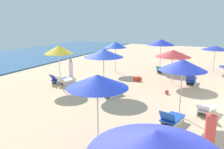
{
  "coord_description": "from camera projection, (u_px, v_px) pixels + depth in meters",
  "views": [
    {
      "loc": [
        -12.2,
        1.7,
        4.38
      ],
      "look_at": [
        0.85,
        7.84,
        0.97
      ],
      "focal_mm": 36.38,
      "sensor_mm": 36.0,
      "label": 1
    }
  ],
  "objects": [
    {
      "name": "lounge_chair_7_0",
      "position": [
        163.0,
        70.0,
        19.68
      ],
      "size": [
        1.61,
        1.03,
        0.64
      ],
      "rotation": [
        0.0,
        0.0,
        1.24
      ],
      "color": "silver",
      "rests_on": "ground_plane"
    },
    {
      "name": "umbrella_9",
      "position": [
        97.0,
        81.0,
        7.58
      ],
      "size": [
        2.12,
        2.12,
        2.65
      ],
      "color": "silver",
      "rests_on": "ground_plane"
    },
    {
      "name": "lounge_chair_0_1",
      "position": [
        206.0,
        109.0,
        10.85
      ],
      "size": [
        1.5,
        0.96,
        0.63
      ],
      "rotation": [
        0.0,
        0.0,
        1.31
      ],
      "color": "silver",
      "rests_on": "ground_plane"
    },
    {
      "name": "umbrella_6",
      "position": [
        156.0,
        143.0,
        3.59
      ],
      "size": [
        2.27,
        2.27,
        2.72
      ],
      "color": "silver",
      "rests_on": "ground_plane"
    },
    {
      "name": "umbrella_2",
      "position": [
        116.0,
        45.0,
        19.46
      ],
      "size": [
        1.9,
        1.9,
        2.65
      ],
      "color": "silver",
      "rests_on": "ground_plane"
    },
    {
      "name": "umbrella_0",
      "position": [
        183.0,
        65.0,
        10.21
      ],
      "size": [
        2.16,
        2.16,
        2.72
      ],
      "color": "silver",
      "rests_on": "ground_plane"
    },
    {
      "name": "cooler_box_0",
      "position": [
        137.0,
        79.0,
        16.98
      ],
      "size": [
        0.58,
        0.58,
        0.31
      ],
      "primitive_type": "cube",
      "rotation": [
        0.0,
        0.0,
        2.36
      ],
      "color": "red",
      "rests_on": "ground_plane"
    },
    {
      "name": "beachgoer_0",
      "position": [
        210.0,
        132.0,
        7.66
      ],
      "size": [
        0.5,
        0.5,
        1.55
      ],
      "rotation": [
        0.0,
        0.0,
        3.91
      ],
      "color": "#ED4B48",
      "rests_on": "ground_plane"
    },
    {
      "name": "beachgoer_2",
      "position": [
        182.0,
        61.0,
        21.33
      ],
      "size": [
        0.46,
        0.46,
        1.51
      ],
      "rotation": [
        0.0,
        0.0,
        4.48
      ],
      "color": "#171733",
      "rests_on": "ground_plane"
    },
    {
      "name": "lounge_chair_8_0",
      "position": [
        59.0,
        79.0,
        16.45
      ],
      "size": [
        1.55,
        1.01,
        0.7
      ],
      "rotation": [
        0.0,
        0.0,
        1.28
      ],
      "color": "silver",
      "rests_on": "ground_plane"
    },
    {
      "name": "umbrella_5",
      "position": [
        215.0,
        48.0,
        19.79
      ],
      "size": [
        2.33,
        2.33,
        2.28
      ],
      "color": "silver",
      "rests_on": "ground_plane"
    },
    {
      "name": "beachgoer_1",
      "position": [
        71.0,
        70.0,
        17.19
      ],
      "size": [
        0.41,
        0.41,
        1.61
      ],
      "rotation": [
        0.0,
        0.0,
        1.95
      ],
      "color": "white",
      "rests_on": "ground_plane"
    },
    {
      "name": "umbrella_3",
      "position": [
        173.0,
        53.0,
        15.84
      ],
      "size": [
        2.48,
        2.48,
        2.43
      ],
      "color": "silver",
      "rests_on": "ground_plane"
    },
    {
      "name": "lounge_chair_4_0",
      "position": [
        112.0,
        92.0,
        13.5
      ],
      "size": [
        1.48,
        1.04,
        0.64
      ],
      "rotation": [
        0.0,
        0.0,
        1.22
      ],
      "color": "silver",
      "rests_on": "ground_plane"
    },
    {
      "name": "umbrella_4",
      "position": [
        104.0,
        53.0,
        13.89
      ],
      "size": [
        2.46,
        2.46,
        2.71
      ],
      "color": "silver",
      "rests_on": "ground_plane"
    },
    {
      "name": "lounge_chair_0_0",
      "position": [
        172.0,
        118.0,
        9.77
      ],
      "size": [
        1.46,
        0.95,
        0.76
      ],
      "rotation": [
        0.0,
        0.0,
        1.34
      ],
      "color": "silver",
      "rests_on": "ground_plane"
    },
    {
      "name": "umbrella_7",
      "position": [
        161.0,
        42.0,
        20.26
      ],
      "size": [
        2.46,
        2.46,
        2.8
      ],
      "color": "silver",
      "rests_on": "ground_plane"
    },
    {
      "name": "lounge_chair_8_1",
      "position": [
        66.0,
        80.0,
        16.17
      ],
      "size": [
        1.55,
        0.81,
        0.68
      ],
      "rotation": [
        0.0,
        0.0,
        1.41
      ],
      "color": "silver",
      "rests_on": "ground_plane"
    },
    {
      "name": "beach_ball_1",
      "position": [
        167.0,
        92.0,
        13.94
      ],
      "size": [
        0.25,
        0.25,
        0.25
      ],
      "primitive_type": "sphere",
      "color": "red",
      "rests_on": "ground_plane"
    },
    {
      "name": "umbrella_8",
      "position": [
        59.0,
        50.0,
        14.87
      ],
      "size": [
        1.89,
        1.89,
        2.82
      ],
      "color": "silver",
      "rests_on": "ground_plane"
    },
    {
      "name": "lounge_chair_3_0",
      "position": [
        191.0,
        80.0,
        16.13
      ],
      "size": [
        1.37,
        0.65,
        0.75
      ],
      "rotation": [
        0.0,
        0.0,
        1.58
      ],
      "color": "silver",
      "rests_on": "ground_plane"
    }
  ]
}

